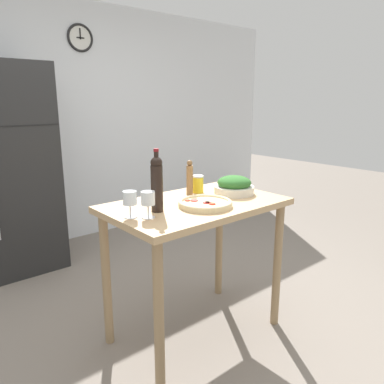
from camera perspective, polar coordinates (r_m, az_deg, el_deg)
name	(u,v)px	position (r m, az deg, el deg)	size (l,w,h in m)	color
ground_plane	(195,332)	(2.77, 0.50, -20.50)	(14.00, 14.00, 0.00)	slate
wall_back	(54,125)	(4.32, -20.34, 9.58)	(6.40, 0.08, 2.60)	silver
refrigerator	(11,170)	(3.81, -25.85, 3.10)	(0.70, 0.72, 1.88)	black
prep_counter	(195,223)	(2.41, 0.54, -4.81)	(1.12, 0.69, 0.93)	tan
wine_bottle	(157,183)	(2.14, -5.38, 1.42)	(0.07, 0.07, 0.37)	black
wine_glass_near	(148,200)	(2.05, -6.73, -1.18)	(0.08, 0.08, 0.15)	silver
wine_glass_far	(130,199)	(2.07, -9.45, -1.13)	(0.08, 0.08, 0.15)	silver
pepper_mill	(190,178)	(2.53, -0.36, 2.11)	(0.04, 0.04, 0.24)	olive
salad_bowl	(234,186)	(2.59, 6.45, 0.94)	(0.27, 0.27, 0.13)	silver
homemade_pizza	(205,203)	(2.28, 2.02, -1.74)	(0.33, 0.33, 0.04)	beige
salt_canister	(198,184)	(2.60, 0.91, 1.24)	(0.08, 0.08, 0.12)	yellow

